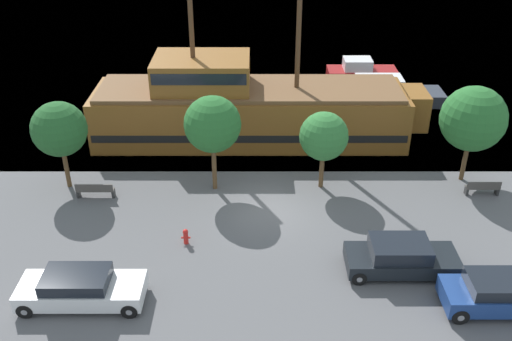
{
  "coord_description": "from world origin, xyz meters",
  "views": [
    {
      "loc": [
        -0.58,
        -23.74,
        15.8
      ],
      "look_at": [
        -0.48,
        2.0,
        1.2
      ],
      "focal_mm": 40.0,
      "sensor_mm": 36.0,
      "label": 1
    }
  ],
  "objects_px": {
    "pirate_ship": "(245,108)",
    "bench_promenade_west": "(93,190)",
    "parked_car_curb_front": "(79,289)",
    "moored_boat_dockside": "(359,71)",
    "parked_car_curb_mid": "(399,257)",
    "bench_promenade_east": "(481,187)",
    "parked_car_curb_rear": "(496,293)",
    "moored_boat_outer": "(382,93)",
    "fire_hydrant": "(184,236)"
  },
  "relations": [
    {
      "from": "pirate_ship",
      "to": "parked_car_curb_mid",
      "type": "bearing_deg",
      "value": -62.51
    },
    {
      "from": "moored_boat_dockside",
      "to": "bench_promenade_east",
      "type": "height_order",
      "value": "moored_boat_dockside"
    },
    {
      "from": "parked_car_curb_mid",
      "to": "bench_promenade_west",
      "type": "height_order",
      "value": "parked_car_curb_mid"
    },
    {
      "from": "parked_car_curb_rear",
      "to": "bench_promenade_east",
      "type": "xyz_separation_m",
      "value": [
        2.41,
        8.4,
        -0.3
      ]
    },
    {
      "from": "moored_boat_outer",
      "to": "bench_promenade_west",
      "type": "bearing_deg",
      "value": -143.87
    },
    {
      "from": "parked_car_curb_rear",
      "to": "fire_hydrant",
      "type": "bearing_deg",
      "value": 161.43
    },
    {
      "from": "pirate_ship",
      "to": "bench_promenade_west",
      "type": "height_order",
      "value": "pirate_ship"
    },
    {
      "from": "parked_car_curb_rear",
      "to": "bench_promenade_east",
      "type": "relative_size",
      "value": 2.49
    },
    {
      "from": "moored_boat_dockside",
      "to": "parked_car_curb_rear",
      "type": "relative_size",
      "value": 1.25
    },
    {
      "from": "parked_car_curb_front",
      "to": "fire_hydrant",
      "type": "distance_m",
      "value": 5.38
    },
    {
      "from": "moored_boat_dockside",
      "to": "bench_promenade_west",
      "type": "bearing_deg",
      "value": -133.43
    },
    {
      "from": "pirate_ship",
      "to": "parked_car_curb_front",
      "type": "distance_m",
      "value": 16.17
    },
    {
      "from": "parked_car_curb_front",
      "to": "bench_promenade_west",
      "type": "relative_size",
      "value": 2.54
    },
    {
      "from": "moored_boat_dockside",
      "to": "fire_hydrant",
      "type": "height_order",
      "value": "moored_boat_dockside"
    },
    {
      "from": "bench_promenade_east",
      "to": "bench_promenade_west",
      "type": "distance_m",
      "value": 20.09
    },
    {
      "from": "moored_boat_dockside",
      "to": "parked_car_curb_mid",
      "type": "relative_size",
      "value": 1.14
    },
    {
      "from": "fire_hydrant",
      "to": "bench_promenade_east",
      "type": "xyz_separation_m",
      "value": [
        14.99,
        4.17,
        0.03
      ]
    },
    {
      "from": "parked_car_curb_mid",
      "to": "moored_boat_dockside",
      "type": "bearing_deg",
      "value": 84.99
    },
    {
      "from": "fire_hydrant",
      "to": "parked_car_curb_mid",
      "type": "bearing_deg",
      "value": -11.75
    },
    {
      "from": "pirate_ship",
      "to": "bench_promenade_east",
      "type": "xyz_separation_m",
      "value": [
        12.34,
        -6.75,
        -1.55
      ]
    },
    {
      "from": "parked_car_curb_front",
      "to": "moored_boat_dockside",
      "type": "bearing_deg",
      "value": 59.12
    },
    {
      "from": "moored_boat_dockside",
      "to": "parked_car_curb_mid",
      "type": "distance_m",
      "value": 23.37
    },
    {
      "from": "pirate_ship",
      "to": "parked_car_curb_rear",
      "type": "relative_size",
      "value": 4.68
    },
    {
      "from": "parked_car_curb_front",
      "to": "pirate_ship",
      "type": "bearing_deg",
      "value": 66.79
    },
    {
      "from": "bench_promenade_west",
      "to": "bench_promenade_east",
      "type": "bearing_deg",
      "value": 0.69
    },
    {
      "from": "moored_boat_dockside",
      "to": "moored_boat_outer",
      "type": "height_order",
      "value": "moored_boat_outer"
    },
    {
      "from": "moored_boat_outer",
      "to": "parked_car_curb_front",
      "type": "xyz_separation_m",
      "value": [
        -15.97,
        -20.5,
        0.02
      ]
    },
    {
      "from": "moored_boat_outer",
      "to": "bench_promenade_west",
      "type": "distance_m",
      "value": 21.51
    },
    {
      "from": "pirate_ship",
      "to": "bench_promenade_east",
      "type": "distance_m",
      "value": 14.15
    },
    {
      "from": "bench_promenade_west",
      "to": "moored_boat_dockside",
      "type": "bearing_deg",
      "value": 46.57
    },
    {
      "from": "pirate_ship",
      "to": "parked_car_curb_mid",
      "type": "distance_m",
      "value": 14.56
    },
    {
      "from": "parked_car_curb_front",
      "to": "bench_promenade_east",
      "type": "xyz_separation_m",
      "value": [
        18.7,
        8.07,
        -0.27
      ]
    },
    {
      "from": "bench_promenade_west",
      "to": "moored_boat_outer",
      "type": "bearing_deg",
      "value": 36.13
    },
    {
      "from": "bench_promenade_west",
      "to": "pirate_ship",
      "type": "bearing_deg",
      "value": 42.07
    },
    {
      "from": "parked_car_curb_mid",
      "to": "parked_car_curb_front",
      "type": "bearing_deg",
      "value": -171.5
    },
    {
      "from": "moored_boat_dockside",
      "to": "parked_car_curb_rear",
      "type": "xyz_separation_m",
      "value": [
        1.2,
        -25.57,
        0.13
      ]
    },
    {
      "from": "moored_boat_dockside",
      "to": "parked_car_curb_front",
      "type": "relative_size",
      "value": 1.09
    },
    {
      "from": "moored_boat_outer",
      "to": "parked_car_curb_rear",
      "type": "bearing_deg",
      "value": -89.14
    },
    {
      "from": "moored_boat_dockside",
      "to": "moored_boat_outer",
      "type": "bearing_deg",
      "value": -79.42
    },
    {
      "from": "bench_promenade_west",
      "to": "parked_car_curb_front",
      "type": "bearing_deg",
      "value": -79.9
    },
    {
      "from": "parked_car_curb_rear",
      "to": "pirate_ship",
      "type": "bearing_deg",
      "value": 123.26
    },
    {
      "from": "bench_promenade_west",
      "to": "parked_car_curb_rear",
      "type": "bearing_deg",
      "value": -24.77
    },
    {
      "from": "moored_boat_dockside",
      "to": "parked_car_curb_mid",
      "type": "height_order",
      "value": "moored_boat_dockside"
    },
    {
      "from": "moored_boat_outer",
      "to": "parked_car_curb_mid",
      "type": "relative_size",
      "value": 1.69
    },
    {
      "from": "bench_promenade_east",
      "to": "parked_car_curb_front",
      "type": "bearing_deg",
      "value": -156.66
    },
    {
      "from": "parked_car_curb_rear",
      "to": "bench_promenade_west",
      "type": "distance_m",
      "value": 19.48
    },
    {
      "from": "moored_boat_dockside",
      "to": "parked_car_curb_mid",
      "type": "xyz_separation_m",
      "value": [
        -2.04,
        -23.28,
        0.12
      ]
    },
    {
      "from": "pirate_ship",
      "to": "bench_promenade_west",
      "type": "relative_size",
      "value": 10.35
    },
    {
      "from": "parked_car_curb_front",
      "to": "fire_hydrant",
      "type": "relative_size",
      "value": 6.43
    },
    {
      "from": "parked_car_curb_front",
      "to": "bench_promenade_east",
      "type": "height_order",
      "value": "parked_car_curb_front"
    }
  ]
}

